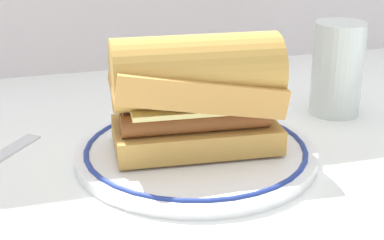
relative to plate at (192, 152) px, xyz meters
name	(u,v)px	position (x,y,z in m)	size (l,w,h in m)	color
ground_plane	(192,153)	(0.00, 0.01, -0.01)	(1.50, 1.50, 0.00)	white
plate	(192,152)	(0.00, 0.00, 0.00)	(0.26, 0.26, 0.01)	white
sausage_sandwich	(192,92)	(0.00, 0.00, 0.07)	(0.18, 0.10, 0.12)	#C69242
drinking_glass	(337,75)	(0.22, 0.08, 0.04)	(0.06, 0.06, 0.12)	silver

